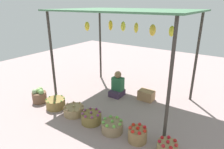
{
  "coord_description": "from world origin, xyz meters",
  "views": [
    {
      "loc": [
        2.66,
        -4.5,
        2.68
      ],
      "look_at": [
        0.0,
        -0.58,
        0.95
      ],
      "focal_mm": 31.39,
      "sensor_mm": 36.0,
      "label": 1
    }
  ],
  "objects_px": {
    "basket_potatoes": "(74,111)",
    "basket_green_chilies": "(56,103)",
    "basket_cabbages": "(39,96)",
    "basket_red_apples": "(167,147)",
    "basket_red_tomatoes": "(137,135)",
    "basket_green_apples": "(112,127)",
    "wooden_crate_near_vendor": "(146,95)",
    "vendor_person": "(117,86)",
    "basket_purple_onions": "(91,118)"
  },
  "relations": [
    {
      "from": "basket_cabbages",
      "to": "wooden_crate_near_vendor",
      "type": "xyz_separation_m",
      "value": [
        2.47,
        1.85,
        -0.05
      ]
    },
    {
      "from": "basket_cabbages",
      "to": "basket_red_tomatoes",
      "type": "xyz_separation_m",
      "value": [
        3.11,
        0.05,
        -0.04
      ]
    },
    {
      "from": "basket_purple_onions",
      "to": "basket_red_tomatoes",
      "type": "bearing_deg",
      "value": 0.78
    },
    {
      "from": "basket_red_tomatoes",
      "to": "basket_red_apples",
      "type": "relative_size",
      "value": 1.0
    },
    {
      "from": "basket_cabbages",
      "to": "basket_potatoes",
      "type": "distance_m",
      "value": 1.3
    },
    {
      "from": "basket_purple_onions",
      "to": "vendor_person",
      "type": "bearing_deg",
      "value": 99.99
    },
    {
      "from": "basket_purple_onions",
      "to": "wooden_crate_near_vendor",
      "type": "height_order",
      "value": "basket_purple_onions"
    },
    {
      "from": "basket_potatoes",
      "to": "basket_purple_onions",
      "type": "relative_size",
      "value": 1.07
    },
    {
      "from": "basket_red_apples",
      "to": "vendor_person",
      "type": "bearing_deg",
      "value": 144.05
    },
    {
      "from": "basket_red_tomatoes",
      "to": "basket_potatoes",
      "type": "bearing_deg",
      "value": 179.68
    },
    {
      "from": "basket_green_apples",
      "to": "wooden_crate_near_vendor",
      "type": "xyz_separation_m",
      "value": [
        -0.03,
        1.83,
        0.01
      ]
    },
    {
      "from": "basket_purple_onions",
      "to": "wooden_crate_near_vendor",
      "type": "xyz_separation_m",
      "value": [
        0.58,
        1.81,
        0.01
      ]
    },
    {
      "from": "basket_red_apples",
      "to": "wooden_crate_near_vendor",
      "type": "bearing_deg",
      "value": 125.43
    },
    {
      "from": "vendor_person",
      "to": "basket_green_apples",
      "type": "xyz_separation_m",
      "value": [
        0.89,
        -1.59,
        -0.17
      ]
    },
    {
      "from": "basket_purple_onions",
      "to": "basket_red_apples",
      "type": "bearing_deg",
      "value": 1.6
    },
    {
      "from": "vendor_person",
      "to": "basket_purple_onions",
      "type": "relative_size",
      "value": 1.63
    },
    {
      "from": "basket_red_tomatoes",
      "to": "basket_purple_onions",
      "type": "bearing_deg",
      "value": -179.22
    },
    {
      "from": "basket_purple_onions",
      "to": "basket_red_tomatoes",
      "type": "xyz_separation_m",
      "value": [
        1.21,
        0.02,
        0.02
      ]
    },
    {
      "from": "basket_green_chilies",
      "to": "basket_purple_onions",
      "type": "bearing_deg",
      "value": -0.06
    },
    {
      "from": "basket_green_chilies",
      "to": "wooden_crate_near_vendor",
      "type": "relative_size",
      "value": 1.17
    },
    {
      "from": "basket_red_tomatoes",
      "to": "wooden_crate_near_vendor",
      "type": "xyz_separation_m",
      "value": [
        -0.64,
        1.8,
        -0.01
      ]
    },
    {
      "from": "basket_green_chilies",
      "to": "vendor_person",
      "type": "bearing_deg",
      "value": 58.34
    },
    {
      "from": "vendor_person",
      "to": "basket_red_apples",
      "type": "relative_size",
      "value": 1.99
    },
    {
      "from": "basket_green_apples",
      "to": "basket_red_apples",
      "type": "relative_size",
      "value": 1.22
    },
    {
      "from": "basket_red_tomatoes",
      "to": "vendor_person",
      "type": "bearing_deg",
      "value": 133.63
    },
    {
      "from": "basket_cabbages",
      "to": "basket_green_chilies",
      "type": "relative_size",
      "value": 0.85
    },
    {
      "from": "basket_green_chilies",
      "to": "basket_red_apples",
      "type": "distance_m",
      "value": 3.08
    },
    {
      "from": "basket_cabbages",
      "to": "basket_potatoes",
      "type": "bearing_deg",
      "value": 2.66
    },
    {
      "from": "vendor_person",
      "to": "basket_cabbages",
      "type": "relative_size",
      "value": 1.8
    },
    {
      "from": "basket_cabbages",
      "to": "basket_potatoes",
      "type": "xyz_separation_m",
      "value": [
        1.3,
        0.06,
        -0.08
      ]
    },
    {
      "from": "basket_cabbages",
      "to": "basket_green_chilies",
      "type": "bearing_deg",
      "value": 3.1
    },
    {
      "from": "basket_red_apples",
      "to": "wooden_crate_near_vendor",
      "type": "height_order",
      "value": "wooden_crate_near_vendor"
    },
    {
      "from": "basket_purple_onions",
      "to": "basket_green_apples",
      "type": "height_order",
      "value": "same"
    },
    {
      "from": "basket_cabbages",
      "to": "basket_red_apples",
      "type": "bearing_deg",
      "value": 1.3
    },
    {
      "from": "basket_purple_onions",
      "to": "basket_green_apples",
      "type": "relative_size",
      "value": 1.0
    },
    {
      "from": "wooden_crate_near_vendor",
      "to": "basket_red_apples",
      "type": "bearing_deg",
      "value": -54.57
    },
    {
      "from": "basket_green_chilies",
      "to": "wooden_crate_near_vendor",
      "type": "xyz_separation_m",
      "value": [
        1.83,
        1.81,
        0.01
      ]
    },
    {
      "from": "basket_green_apples",
      "to": "basket_red_tomatoes",
      "type": "distance_m",
      "value": 0.6
    },
    {
      "from": "basket_red_tomatoes",
      "to": "basket_green_apples",
      "type": "bearing_deg",
      "value": -176.96
    },
    {
      "from": "basket_purple_onions",
      "to": "basket_green_chilies",
      "type": "bearing_deg",
      "value": 179.94
    },
    {
      "from": "vendor_person",
      "to": "basket_green_chilies",
      "type": "relative_size",
      "value": 1.53
    },
    {
      "from": "basket_cabbages",
      "to": "basket_red_tomatoes",
      "type": "distance_m",
      "value": 3.11
    },
    {
      "from": "vendor_person",
      "to": "wooden_crate_near_vendor",
      "type": "bearing_deg",
      "value": 15.39
    },
    {
      "from": "vendor_person",
      "to": "basket_red_tomatoes",
      "type": "relative_size",
      "value": 2.0
    },
    {
      "from": "basket_potatoes",
      "to": "basket_green_apples",
      "type": "distance_m",
      "value": 1.21
    },
    {
      "from": "basket_potatoes",
      "to": "basket_red_tomatoes",
      "type": "bearing_deg",
      "value": -0.32
    },
    {
      "from": "basket_green_chilies",
      "to": "basket_red_apples",
      "type": "bearing_deg",
      "value": 0.93
    },
    {
      "from": "basket_potatoes",
      "to": "basket_green_chilies",
      "type": "bearing_deg",
      "value": -177.78
    },
    {
      "from": "basket_potatoes",
      "to": "wooden_crate_near_vendor",
      "type": "relative_size",
      "value": 1.17
    },
    {
      "from": "basket_potatoes",
      "to": "basket_green_apples",
      "type": "bearing_deg",
      "value": -2.0
    }
  ]
}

